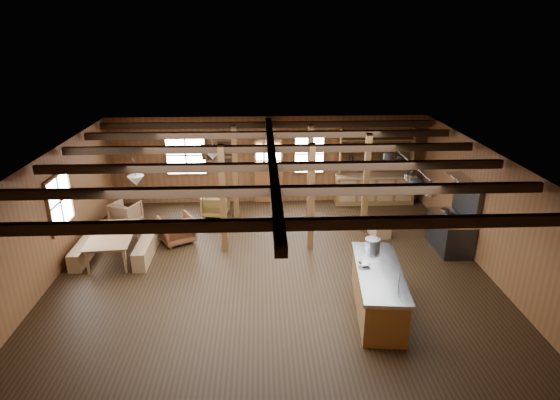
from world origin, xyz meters
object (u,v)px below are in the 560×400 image
armchair_b (216,205)px  armchair_c (125,213)px  dining_table (115,245)px  armchair_a (177,229)px  kitchen_island (378,290)px  commercial_range (453,227)px

armchair_b → armchair_c: 2.61m
armchair_c → dining_table: bearing=119.6°
armchair_a → armchair_c: bearing=-66.9°
kitchen_island → armchair_b: kitchen_island is taller
commercial_range → armchair_a: (-7.16, 0.69, -0.24)m
armchair_b → dining_table: bearing=59.7°
kitchen_island → armchair_b: 6.40m
commercial_range → armchair_c: (-8.85, 1.99, -0.28)m
armchair_a → kitchen_island: bearing=113.9°
armchair_a → armchair_c: armchair_a is taller
dining_table → commercial_range: bearing=-93.8°
dining_table → armchair_a: armchair_a is taller
commercial_range → armchair_c: 9.08m
kitchen_island → commercial_range: size_ratio=1.38×
armchair_a → armchair_b: bearing=-145.3°
commercial_range → armchair_c: commercial_range is taller
kitchen_island → armchair_b: bearing=131.3°
kitchen_island → commercial_range: commercial_range is taller
dining_table → armchair_c: 2.14m
kitchen_island → commercial_range: 3.76m
kitchen_island → commercial_range: (2.59, 2.73, 0.13)m
commercial_range → dining_table: bearing=-179.1°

